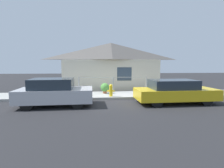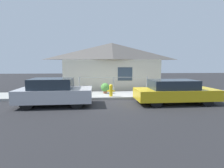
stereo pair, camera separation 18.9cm
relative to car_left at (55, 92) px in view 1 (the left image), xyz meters
name	(u,v)px [view 1 (the left image)]	position (x,y,z in m)	size (l,w,h in m)	color
ground_plane	(117,100)	(3.26, 1.23, -0.69)	(60.00, 60.00, 0.00)	#262628
sidewalk	(115,95)	(3.26, 2.38, -0.62)	(24.00, 2.30, 0.14)	#9E9E99
house	(111,53)	(3.26, 5.26, 2.26)	(7.85, 2.23, 3.78)	beige
fence	(113,83)	(3.26, 3.38, 0.04)	(4.90, 0.10, 1.07)	#999993
car_left	(55,92)	(0.00, 0.00, 0.00)	(3.70, 1.87, 1.38)	#B7B7BC
car_right	(175,91)	(6.23, 0.00, -0.05)	(4.26, 1.78, 1.26)	gold
fire_hydrant	(111,90)	(2.95, 1.59, -0.16)	(0.46, 0.21, 0.74)	yellow
potted_plant_near_hydrant	(105,88)	(2.64, 2.73, -0.17)	(0.58, 0.58, 0.69)	#9E5638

